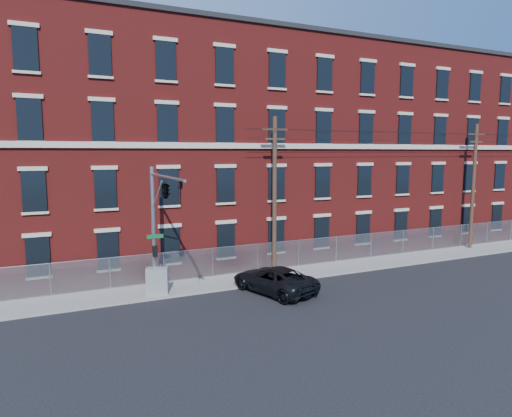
{
  "coord_description": "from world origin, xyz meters",
  "views": [
    {
      "loc": [
        -10.98,
        -19.83,
        7.88
      ],
      "look_at": [
        -0.04,
        4.0,
        4.59
      ],
      "focal_mm": 31.42,
      "sensor_mm": 36.0,
      "label": 1
    }
  ],
  "objects": [
    {
      "name": "overhead_wires",
      "position": [
        20.0,
        5.6,
        9.12
      ],
      "size": [
        40.0,
        0.62,
        0.62
      ],
      "color": "black",
      "rests_on": "ground"
    },
    {
      "name": "utility_pole_near",
      "position": [
        2.0,
        5.6,
        5.34
      ],
      "size": [
        1.8,
        0.28,
        10.0
      ],
      "color": "#3F2B1F",
      "rests_on": "ground"
    },
    {
      "name": "traffic_signal_mast",
      "position": [
        -6.0,
        2.18,
        5.39
      ],
      "size": [
        0.9,
        6.75,
        7.0
      ],
      "color": "#9EA0A5",
      "rests_on": "ground"
    },
    {
      "name": "utility_pole_mid",
      "position": [
        20.0,
        5.6,
        5.34
      ],
      "size": [
        1.8,
        0.28,
        10.0
      ],
      "color": "#3F2B1F",
      "rests_on": "ground"
    },
    {
      "name": "pickup_truck",
      "position": [
        0.21,
        2.13,
        0.73
      ],
      "size": [
        3.93,
        5.78,
        1.47
      ],
      "primitive_type": "imported",
      "rotation": [
        0.0,
        0.0,
        3.45
      ],
      "color": "black",
      "rests_on": "ground"
    },
    {
      "name": "mill_building",
      "position": [
        12.0,
        13.93,
        8.15
      ],
      "size": [
        55.3,
        14.32,
        16.3
      ],
      "color": "maroon",
      "rests_on": "ground"
    },
    {
      "name": "chain_link_fence",
      "position": [
        12.0,
        6.3,
        1.06
      ],
      "size": [
        59.06,
        0.06,
        1.85
      ],
      "color": "#A5A8AD",
      "rests_on": "ground"
    },
    {
      "name": "sidewalk",
      "position": [
        12.0,
        5.0,
        0.06
      ],
      "size": [
        65.0,
        3.0,
        0.12
      ],
      "primitive_type": "cube",
      "color": "gray",
      "rests_on": "ground"
    },
    {
      "name": "utility_cabinet",
      "position": [
        -5.94,
        4.2,
        0.85
      ],
      "size": [
        1.3,
        0.95,
        1.47
      ],
      "primitive_type": "cube",
      "rotation": [
        0.0,
        0.0,
        -0.35
      ],
      "color": "slate",
      "rests_on": "sidewalk"
    },
    {
      "name": "ground",
      "position": [
        0.0,
        0.0,
        0.0
      ],
      "size": [
        140.0,
        140.0,
        0.0
      ],
      "primitive_type": "plane",
      "color": "black",
      "rests_on": "ground"
    }
  ]
}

